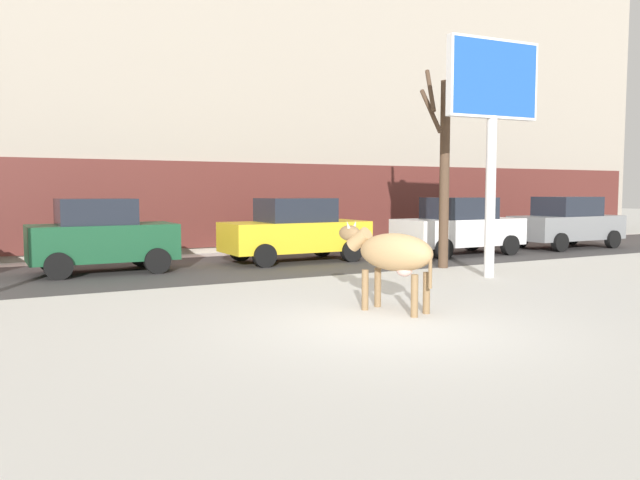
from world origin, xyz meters
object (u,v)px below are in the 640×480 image
at_px(cow_tan, 392,253).
at_px(car_white_sedan, 459,227).
at_px(bare_tree_right_lot, 443,165).
at_px(car_grey_sedan, 567,223).
at_px(car_darkgreen_hatchback, 101,236).
at_px(pedestrian_near_billboard, 265,227).
at_px(billboard, 493,94).
at_px(car_yellow_sedan, 295,230).

xyz_separation_m(cow_tan, car_white_sedan, (7.26, 6.72, -0.09)).
distance_m(car_white_sedan, bare_tree_right_lot, 3.99).
xyz_separation_m(cow_tan, car_grey_sedan, (12.28, 6.74, -0.09)).
distance_m(cow_tan, car_darkgreen_hatchback, 8.36).
relative_size(cow_tan, car_grey_sedan, 0.45).
xyz_separation_m(car_white_sedan, pedestrian_near_billboard, (-5.33, 3.29, -0.03)).
bearing_deg(car_darkgreen_hatchback, pedestrian_near_billboard, 23.92).
bearing_deg(car_white_sedan, pedestrian_near_billboard, 148.33).
bearing_deg(bare_tree_right_lot, billboard, -95.12).
xyz_separation_m(car_white_sedan, bare_tree_right_lot, (-2.63, -2.39, 1.82)).
xyz_separation_m(car_darkgreen_hatchback, pedestrian_near_billboard, (5.47, 2.43, -0.05)).
distance_m(car_yellow_sedan, car_grey_sedan, 10.47).
bearing_deg(bare_tree_right_lot, car_white_sedan, 42.27).
height_order(car_white_sedan, pedestrian_near_billboard, car_white_sedan).
distance_m(car_grey_sedan, pedestrian_near_billboard, 10.85).
bearing_deg(car_white_sedan, cow_tan, -137.24).
height_order(car_darkgreen_hatchback, pedestrian_near_billboard, car_darkgreen_hatchback).
height_order(car_darkgreen_hatchback, car_grey_sedan, car_darkgreen_hatchback).
height_order(car_white_sedan, bare_tree_right_lot, bare_tree_right_lot).
distance_m(pedestrian_near_billboard, bare_tree_right_lot, 6.55).
bearing_deg(pedestrian_near_billboard, cow_tan, -100.96).
bearing_deg(cow_tan, pedestrian_near_billboard, 79.04).
distance_m(cow_tan, bare_tree_right_lot, 6.58).
height_order(car_grey_sedan, pedestrian_near_billboard, car_grey_sedan).
bearing_deg(car_yellow_sedan, pedestrian_near_billboard, 87.66).
bearing_deg(cow_tan, billboard, 27.97).
height_order(car_darkgreen_hatchback, bare_tree_right_lot, bare_tree_right_lot).
distance_m(cow_tan, car_yellow_sedan, 7.73).
relative_size(pedestrian_near_billboard, bare_tree_right_lot, 0.33).
xyz_separation_m(car_yellow_sedan, pedestrian_near_billboard, (0.10, 2.50, -0.03)).
height_order(cow_tan, car_grey_sedan, car_grey_sedan).
bearing_deg(pedestrian_near_billboard, car_yellow_sedan, -92.34).
distance_m(car_yellow_sedan, pedestrian_near_billboard, 2.50).
relative_size(billboard, car_grey_sedan, 1.32).
bearing_deg(car_grey_sedan, pedestrian_near_billboard, 162.50).
bearing_deg(pedestrian_near_billboard, billboard, -71.71).
distance_m(car_darkgreen_hatchback, car_yellow_sedan, 5.37).
relative_size(cow_tan, car_yellow_sedan, 0.45).
relative_size(cow_tan, bare_tree_right_lot, 0.36).
bearing_deg(pedestrian_near_billboard, car_darkgreen_hatchback, -156.08).
relative_size(car_darkgreen_hatchback, bare_tree_right_lot, 0.67).
xyz_separation_m(car_darkgreen_hatchback, car_grey_sedan, (15.82, -0.83, -0.02)).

